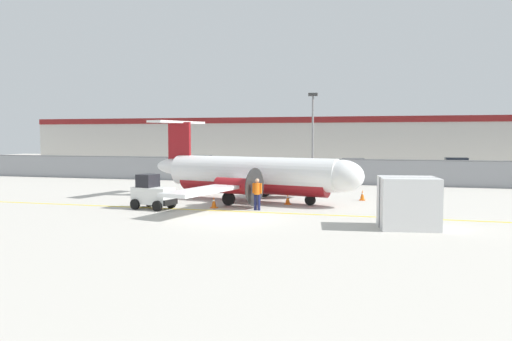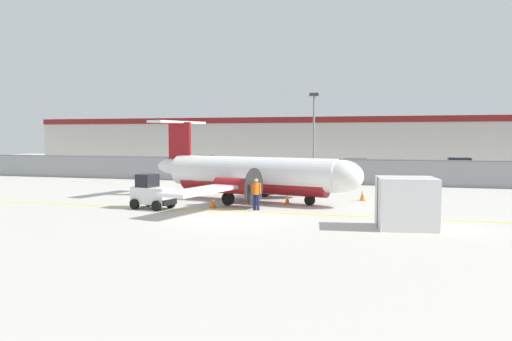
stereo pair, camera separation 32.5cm
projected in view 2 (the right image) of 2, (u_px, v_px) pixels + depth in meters
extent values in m
plane|color=#BCB7AD|center=(233.00, 218.00, 24.13)|extent=(140.00, 140.00, 0.00)
cube|color=yellow|center=(245.00, 212.00, 26.06)|extent=(84.00, 0.20, 0.01)
cube|color=gray|center=(300.00, 171.00, 41.37)|extent=(98.00, 0.04, 2.00)
cylinder|color=slate|center=(300.00, 159.00, 41.30)|extent=(98.00, 0.10, 0.10)
cube|color=#38383A|center=(320.00, 173.00, 52.50)|extent=(98.00, 17.00, 0.12)
cube|color=beige|center=(339.00, 141.00, 70.07)|extent=(91.00, 8.00, 6.50)
cube|color=maroon|center=(336.00, 119.00, 66.02)|extent=(91.00, 0.20, 0.80)
cylinder|color=white|center=(252.00, 172.00, 30.15)|extent=(10.94, 4.35, 1.90)
ellipsoid|color=white|center=(341.00, 176.00, 27.42)|extent=(2.84, 2.33, 1.80)
ellipsoid|color=white|center=(177.00, 166.00, 32.86)|extent=(3.20, 1.72, 1.05)
cylinder|color=maroon|center=(252.00, 181.00, 30.18)|extent=(9.77, 3.68, 1.48)
cube|color=white|center=(253.00, 182.00, 30.14)|extent=(5.26, 15.94, 0.18)
cylinder|color=maroon|center=(275.00, 179.00, 32.32)|extent=(2.35, 1.39, 0.90)
cone|color=black|center=(291.00, 180.00, 31.76)|extent=(0.54, 0.53, 0.44)
cylinder|color=#262626|center=(294.00, 180.00, 31.69)|extent=(0.53, 2.05, 2.10)
cylinder|color=maroon|center=(234.00, 186.00, 27.77)|extent=(2.35, 1.39, 0.90)
cone|color=black|center=(251.00, 187.00, 27.22)|extent=(0.54, 0.53, 0.44)
cylinder|color=#262626|center=(254.00, 187.00, 27.15)|extent=(0.53, 2.05, 2.10)
cube|color=maroon|center=(180.00, 146.00, 32.63)|extent=(1.70, 0.57, 3.10)
cube|color=white|center=(178.00, 122.00, 32.59)|extent=(2.18, 4.92, 0.14)
cylinder|color=#59595B|center=(310.00, 192.00, 28.39)|extent=(0.17, 0.17, 0.97)
cylinder|color=black|center=(310.00, 200.00, 28.42)|extent=(0.63, 0.35, 0.60)
cylinder|color=#59595B|center=(264.00, 184.00, 32.29)|extent=(0.17, 0.17, 0.90)
cylinder|color=black|center=(264.00, 191.00, 32.32)|extent=(0.79, 0.39, 0.76)
cylinder|color=#59595B|center=(228.00, 191.00, 28.42)|extent=(0.17, 0.17, 0.90)
cylinder|color=black|center=(228.00, 199.00, 28.45)|extent=(0.79, 0.39, 0.76)
cube|color=silver|center=(153.00, 195.00, 27.10)|extent=(2.39, 1.55, 0.90)
cube|color=black|center=(147.00, 180.00, 27.20)|extent=(1.09, 1.17, 0.70)
cube|color=black|center=(170.00, 202.00, 26.58)|extent=(0.39, 1.11, 0.30)
cylinder|color=black|center=(171.00, 203.00, 27.31)|extent=(0.59, 0.30, 0.56)
cylinder|color=black|center=(156.00, 206.00, 26.25)|extent=(0.59, 0.30, 0.56)
cylinder|color=black|center=(149.00, 201.00, 28.01)|extent=(0.59, 0.30, 0.56)
cylinder|color=black|center=(135.00, 204.00, 26.95)|extent=(0.59, 0.30, 0.56)
cylinder|color=#191E4C|center=(258.00, 202.00, 26.55)|extent=(0.17, 0.17, 0.85)
cylinder|color=#191E4C|center=(254.00, 202.00, 26.62)|extent=(0.17, 0.17, 0.85)
cylinder|color=orange|center=(256.00, 189.00, 26.53)|extent=(0.37, 0.37, 0.60)
cylinder|color=orange|center=(260.00, 188.00, 26.45)|extent=(0.11, 0.11, 0.55)
cylinder|color=orange|center=(252.00, 188.00, 26.61)|extent=(0.11, 0.11, 0.55)
sphere|color=tan|center=(256.00, 181.00, 26.50)|extent=(0.22, 0.22, 0.22)
cube|color=silver|center=(406.00, 203.00, 21.30)|extent=(2.68, 2.34, 2.20)
cube|color=#333338|center=(406.00, 203.00, 21.30)|extent=(2.42, 0.45, 2.20)
cube|color=orange|center=(362.00, 200.00, 30.58)|extent=(0.36, 0.36, 0.04)
cone|color=orange|center=(362.00, 195.00, 30.56)|extent=(0.28, 0.28, 0.60)
cylinder|color=white|center=(362.00, 194.00, 30.55)|extent=(0.17, 0.17, 0.08)
cube|color=orange|center=(287.00, 204.00, 28.81)|extent=(0.36, 0.36, 0.04)
cone|color=orange|center=(287.00, 199.00, 28.78)|extent=(0.28, 0.28, 0.60)
cylinder|color=white|center=(287.00, 197.00, 28.78)|extent=(0.17, 0.17, 0.08)
cube|color=orange|center=(213.00, 208.00, 27.45)|extent=(0.36, 0.36, 0.04)
cone|color=orange|center=(213.00, 202.00, 27.43)|extent=(0.28, 0.28, 0.60)
cylinder|color=white|center=(213.00, 200.00, 27.43)|extent=(0.17, 0.17, 0.08)
cube|color=orange|center=(144.00, 203.00, 29.29)|extent=(0.36, 0.36, 0.04)
cone|color=orange|center=(144.00, 198.00, 29.27)|extent=(0.28, 0.28, 0.60)
cylinder|color=white|center=(144.00, 196.00, 29.27)|extent=(0.17, 0.17, 0.08)
cube|color=red|center=(204.00, 164.00, 57.45)|extent=(4.37, 2.18, 0.80)
cube|color=#262D38|center=(203.00, 158.00, 57.46)|extent=(2.37, 1.81, 0.56)
cylinder|color=black|center=(218.00, 166.00, 57.78)|extent=(0.62, 0.27, 0.60)
cylinder|color=black|center=(211.00, 167.00, 56.12)|extent=(0.62, 0.27, 0.60)
cylinder|color=black|center=(197.00, 166.00, 58.83)|extent=(0.62, 0.27, 0.60)
cylinder|color=black|center=(190.00, 167.00, 57.17)|extent=(0.62, 0.27, 0.60)
cube|color=silver|center=(264.00, 168.00, 49.50)|extent=(4.35, 2.11, 0.80)
cube|color=#262D38|center=(263.00, 161.00, 49.50)|extent=(2.34, 1.77, 0.56)
cylinder|color=black|center=(280.00, 171.00, 49.85)|extent=(0.62, 0.26, 0.60)
cylinder|color=black|center=(274.00, 172.00, 48.18)|extent=(0.62, 0.26, 0.60)
cylinder|color=black|center=(254.00, 170.00, 50.86)|extent=(0.62, 0.26, 0.60)
cylinder|color=black|center=(248.00, 172.00, 49.18)|extent=(0.62, 0.26, 0.60)
cube|color=#19662D|center=(354.00, 168.00, 49.98)|extent=(4.26, 1.85, 0.80)
cube|color=#262D38|center=(355.00, 161.00, 49.90)|extent=(2.26, 1.64, 0.56)
cylinder|color=black|center=(339.00, 171.00, 49.45)|extent=(0.61, 0.22, 0.60)
cylinder|color=black|center=(340.00, 170.00, 51.20)|extent=(0.61, 0.22, 0.60)
cylinder|color=black|center=(368.00, 172.00, 48.81)|extent=(0.61, 0.22, 0.60)
cylinder|color=black|center=(368.00, 171.00, 50.55)|extent=(0.61, 0.22, 0.60)
cube|color=slate|center=(458.00, 167.00, 51.72)|extent=(4.21, 1.72, 0.80)
cube|color=#262D38|center=(459.00, 160.00, 51.64)|extent=(2.21, 1.57, 0.56)
cylinder|color=black|center=(444.00, 170.00, 51.26)|extent=(0.60, 0.20, 0.60)
cylinder|color=black|center=(442.00, 169.00, 52.99)|extent=(0.60, 0.20, 0.60)
cylinder|color=black|center=(473.00, 171.00, 50.50)|extent=(0.60, 0.20, 0.60)
cylinder|color=black|center=(471.00, 170.00, 52.23)|extent=(0.60, 0.20, 0.60)
cylinder|color=slate|center=(314.00, 142.00, 38.75)|extent=(0.16, 0.16, 7.00)
cube|color=#333333|center=(314.00, 94.00, 38.49)|extent=(0.70, 0.30, 0.24)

